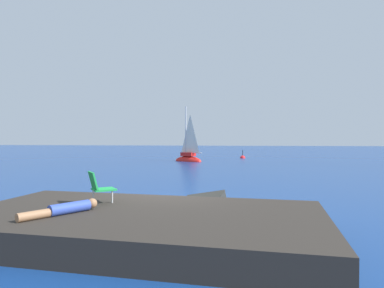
# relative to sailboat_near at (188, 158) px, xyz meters

# --- Properties ---
(ground_plane) EXTENTS (160.00, 160.00, 0.00)m
(ground_plane) POSITION_rel_sailboat_near_xyz_m (2.28, -21.22, -0.30)
(ground_plane) COLOR navy
(shore_ledge) EXTENTS (8.32, 5.10, 0.58)m
(shore_ledge) POSITION_rel_sailboat_near_xyz_m (2.26, -24.13, -0.01)
(shore_ledge) COLOR #2D2823
(shore_ledge) RESTS_ON ground
(boulder_seaward) EXTENTS (1.55, 1.77, 1.24)m
(boulder_seaward) POSITION_rel_sailboat_near_xyz_m (3.39, -21.55, -0.30)
(boulder_seaward) COLOR #292925
(boulder_seaward) RESTS_ON ground
(boulder_inland) EXTENTS (0.96, 1.05, 0.58)m
(boulder_inland) POSITION_rel_sailboat_near_xyz_m (1.59, -22.17, -0.30)
(boulder_inland) COLOR #2C2422
(boulder_inland) RESTS_ON ground
(sailboat_near) EXTENTS (2.99, 2.32, 5.50)m
(sailboat_near) POSITION_rel_sailboat_near_xyz_m (0.00, 0.00, 0.00)
(sailboat_near) COLOR red
(sailboat_near) RESTS_ON ground
(person_sunbather) EXTENTS (1.10, 1.53, 0.25)m
(person_sunbather) POSITION_rel_sailboat_near_xyz_m (0.74, -24.65, 0.40)
(person_sunbather) COLOR #334CB2
(person_sunbather) RESTS_ON shore_ledge
(beach_chair) EXTENTS (0.76, 0.74, 0.80)m
(beach_chair) POSITION_rel_sailboat_near_xyz_m (1.02, -23.45, 0.73)
(beach_chair) COLOR green
(beach_chair) RESTS_ON shore_ledge
(marker_buoy) EXTENTS (0.56, 0.56, 1.13)m
(marker_buoy) POSITION_rel_sailboat_near_xyz_m (5.01, 5.63, -0.29)
(marker_buoy) COLOR red
(marker_buoy) RESTS_ON ground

